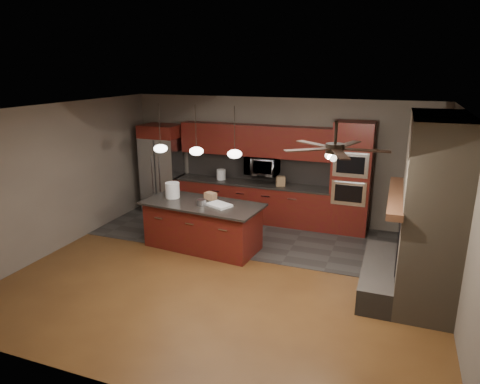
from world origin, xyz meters
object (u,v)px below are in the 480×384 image
at_px(kitchen_island, 203,225).
at_px(white_bucket, 172,190).
at_px(oven_tower, 351,179).
at_px(cardboard_box, 211,196).
at_px(paint_can, 201,202).
at_px(refrigerator, 163,168).
at_px(counter_bucket, 221,174).
at_px(paint_tray, 219,205).
at_px(counter_box, 280,181).
at_px(microwave, 262,166).

relative_size(kitchen_island, white_bucket, 7.86).
xyz_separation_m(oven_tower, white_bucket, (-3.29, -1.72, -0.12)).
bearing_deg(cardboard_box, paint_can, -71.59).
height_order(refrigerator, counter_bucket, refrigerator).
xyz_separation_m(white_bucket, paint_tray, (1.09, -0.18, -0.13)).
height_order(kitchen_island, counter_box, counter_box).
distance_m(kitchen_island, paint_tray, 0.61).
height_order(microwave, cardboard_box, microwave).
relative_size(oven_tower, microwave, 3.25).
bearing_deg(counter_bucket, counter_box, -1.97).
xyz_separation_m(kitchen_island, paint_can, (0.05, -0.13, 0.51)).
bearing_deg(kitchen_island, paint_tray, -2.80).
distance_m(paint_tray, cardboard_box, 0.48).
xyz_separation_m(white_bucket, counter_box, (1.78, 1.68, -0.07)).
xyz_separation_m(paint_tray, counter_bucket, (-0.76, 1.92, 0.08)).
xyz_separation_m(microwave, counter_bucket, (-0.99, -0.05, -0.28)).
bearing_deg(cardboard_box, oven_tower, 50.26).
height_order(cardboard_box, counter_box, counter_box).
bearing_deg(refrigerator, kitchen_island, -43.24).
bearing_deg(cardboard_box, microwave, 89.66).
bearing_deg(counter_bucket, oven_tower, -0.14).
relative_size(paint_can, counter_box, 0.82).
relative_size(kitchen_island, paint_tray, 5.44).
bearing_deg(kitchen_island, cardboard_box, 85.38).
relative_size(kitchen_island, counter_bucket, 10.11).
xyz_separation_m(refrigerator, counter_bucket, (1.51, 0.08, -0.04)).
relative_size(cardboard_box, counter_bucket, 0.90).
xyz_separation_m(kitchen_island, counter_bucket, (-0.38, 1.86, 0.55)).
bearing_deg(kitchen_island, refrigerator, 142.47).
height_order(kitchen_island, paint_can, paint_can).
distance_m(microwave, paint_can, 2.14).
relative_size(paint_tray, counter_box, 2.10).
distance_m(refrigerator, counter_bucket, 1.51).
bearing_deg(kitchen_island, white_bucket, 175.51).
bearing_deg(paint_tray, oven_tower, 65.60).
distance_m(oven_tower, counter_box, 1.52).
bearing_deg(kitchen_island, counter_bucket, 107.32).
bearing_deg(refrigerator, paint_tray, -38.92).
bearing_deg(white_bucket, refrigerator, 125.58).
bearing_deg(cardboard_box, kitchen_island, -81.84).
xyz_separation_m(microwave, cardboard_box, (-0.55, -1.62, -0.31)).
relative_size(refrigerator, paint_can, 12.23).
bearing_deg(cardboard_box, paint_tray, -27.47).
height_order(cardboard_box, counter_bucket, counter_bucket).
relative_size(oven_tower, paint_can, 13.71).
relative_size(paint_can, cardboard_box, 0.81).
relative_size(refrigerator, cardboard_box, 9.90).
relative_size(oven_tower, white_bucket, 7.74).
xyz_separation_m(paint_can, counter_box, (1.02, 1.94, 0.03)).
bearing_deg(microwave, paint_can, -105.20).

